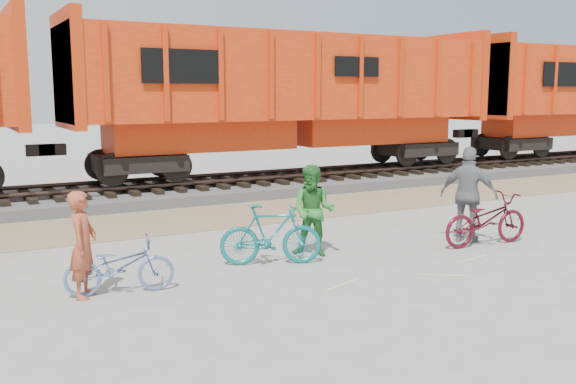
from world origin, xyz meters
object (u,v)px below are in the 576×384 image
at_px(bicycle_teal, 271,235).
at_px(bicycle_maroon, 486,220).
at_px(person_solo, 83,244).
at_px(person_woman, 469,195).
at_px(bicycle_blue, 119,266).
at_px(person_man, 313,211).
at_px(hopper_car_center, 292,94).

bearing_deg(bicycle_teal, bicycle_maroon, -77.50).
bearing_deg(bicycle_maroon, person_solo, 90.22).
xyz_separation_m(bicycle_teal, person_woman, (4.36, -0.36, 0.44)).
distance_m(bicycle_teal, person_woman, 4.39).
xyz_separation_m(bicycle_blue, bicycle_maroon, (7.25, -0.36, 0.09)).
relative_size(person_man, person_woman, 0.87).
height_order(hopper_car_center, person_woman, hopper_car_center).
relative_size(bicycle_maroon, person_solo, 1.24).
height_order(bicycle_blue, bicycle_maroon, bicycle_maroon).
bearing_deg(person_woman, person_solo, 56.49).
bearing_deg(bicycle_blue, person_man, -71.12).
bearing_deg(person_solo, bicycle_teal, -56.15).
bearing_deg(person_solo, bicycle_maroon, -64.73).
distance_m(bicycle_teal, person_man, 1.07).
relative_size(hopper_car_center, bicycle_teal, 7.71).
distance_m(bicycle_maroon, person_woman, 0.61).
height_order(hopper_car_center, person_solo, hopper_car_center).
bearing_deg(hopper_car_center, bicycle_teal, -121.25).
relative_size(bicycle_blue, bicycle_maroon, 0.82).
bearing_deg(bicycle_maroon, bicycle_blue, 90.77).
relative_size(hopper_car_center, person_solo, 8.70).
bearing_deg(bicycle_maroon, bicycle_teal, 83.96).
distance_m(bicycle_blue, bicycle_teal, 2.82).
distance_m(hopper_car_center, person_woman, 8.76).
bearing_deg(hopper_car_center, person_woman, -93.94).
bearing_deg(person_solo, hopper_car_center, -15.62).
distance_m(bicycle_teal, person_solo, 3.31).
bearing_deg(hopper_car_center, bicycle_blue, -132.14).
height_order(person_man, person_woman, person_woman).
distance_m(bicycle_blue, person_woman, 7.17).
bearing_deg(bicycle_teal, person_solo, 117.33).
distance_m(person_solo, person_man, 4.32).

